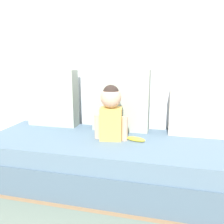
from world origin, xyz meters
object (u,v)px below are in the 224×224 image
(throw_pillow_center, at_px, (121,100))
(toddler, at_px, (111,111))
(throw_pillow_left, at_px, (53,98))
(throw_pillow_right, at_px, (199,111))
(couch, at_px, (113,162))
(banana, at_px, (136,139))

(throw_pillow_center, bearing_deg, toddler, -95.14)
(throw_pillow_left, relative_size, throw_pillow_center, 0.98)
(throw_pillow_left, bearing_deg, throw_pillow_center, 0.00)
(throw_pillow_left, height_order, throw_pillow_center, throw_pillow_center)
(throw_pillow_right, xyz_separation_m, toddler, (-0.75, -0.30, 0.02))
(couch, height_order, toddler, toddler)
(throw_pillow_right, distance_m, toddler, 0.81)
(throw_pillow_center, xyz_separation_m, toddler, (-0.03, -0.30, -0.04))
(couch, xyz_separation_m, throw_pillow_center, (0.00, 0.32, 0.50))
(toddler, relative_size, banana, 2.82)
(throw_pillow_left, relative_size, banana, 3.43)
(couch, relative_size, banana, 13.79)
(throw_pillow_center, relative_size, throw_pillow_right, 1.12)
(throw_pillow_left, distance_m, throw_pillow_center, 0.73)
(throw_pillow_center, bearing_deg, throw_pillow_right, 0.00)
(throw_pillow_left, bearing_deg, toddler, -23.17)
(couch, xyz_separation_m, throw_pillow_left, (-0.73, 0.32, 0.50))
(couch, distance_m, toddler, 0.46)
(throw_pillow_right, bearing_deg, throw_pillow_center, 180.00)
(toddler, distance_m, banana, 0.32)
(banana, bearing_deg, throw_pillow_right, 29.80)
(toddler, bearing_deg, throw_pillow_left, 156.83)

